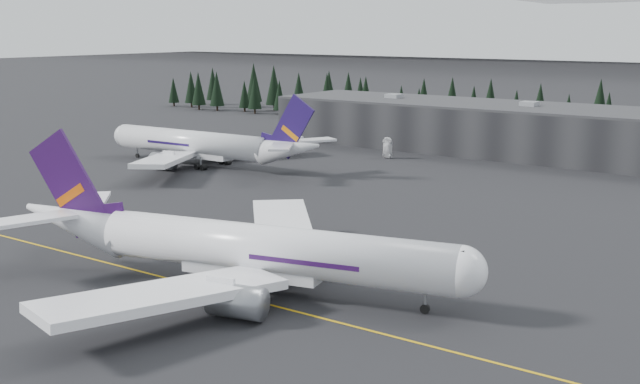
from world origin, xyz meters
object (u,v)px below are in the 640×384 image
Objects in this scene: terminal at (566,133)px; jet_main at (234,247)px; jet_parked at (208,145)px; gse_vehicle_a at (388,155)px.

jet_main is at bearing -89.64° from terminal.
jet_parked is (-64.16, -61.03, -1.16)m from terminal.
jet_main is (0.79, -124.61, -0.93)m from terminal.
gse_vehicle_a is at bearing 96.75° from jet_main.
gse_vehicle_a is (28.07, 35.14, -4.40)m from jet_parked.
gse_vehicle_a is at bearing -144.35° from terminal.
terminal is 2.51× the size of jet_main.
terminal is 29.89× the size of gse_vehicle_a.
terminal is 124.62m from jet_main.
jet_main is at bearing 133.08° from jet_parked.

